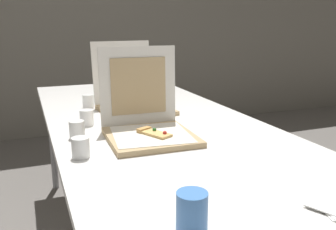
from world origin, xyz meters
name	(u,v)px	position (x,y,z in m)	size (l,w,h in m)	color
wall_back	(74,13)	(0.00, 3.11, 1.30)	(10.00, 0.10, 2.60)	gray
table	(151,128)	(0.00, 0.63, 0.71)	(0.94, 2.28, 0.76)	silver
pizza_box_front	(148,125)	(-0.10, 0.37, 0.81)	(0.34, 0.36, 0.35)	tan
pizza_box_middle	(132,101)	(-0.03, 0.83, 0.81)	(0.37, 0.40, 0.35)	tan
cup_white_far	(88,101)	(-0.24, 0.99, 0.79)	(0.06, 0.06, 0.07)	white
cup_white_near_left	(81,148)	(-0.39, 0.23, 0.79)	(0.06, 0.06, 0.07)	white
cup_white_near_center	(77,130)	(-0.37, 0.46, 0.79)	(0.06, 0.06, 0.07)	white
cup_white_mid	(87,118)	(-0.30, 0.64, 0.79)	(0.06, 0.06, 0.07)	white
cup_printed_front	(192,211)	(-0.23, -0.32, 0.80)	(0.07, 0.07, 0.09)	#477FCC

